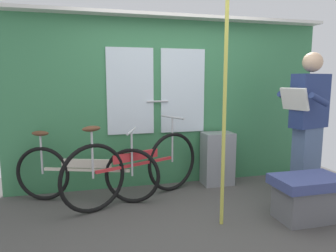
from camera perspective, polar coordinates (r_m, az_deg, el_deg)
name	(u,v)px	position (r m, az deg, el deg)	size (l,w,h in m)	color
ground_plane	(201,221)	(3.32, 6.12, -17.08)	(5.25, 4.01, 0.04)	#474442
train_door_wall	(170,99)	(4.15, 0.46, 5.05)	(4.25, 0.28, 2.23)	#387A4C
bicycle_near_door	(136,168)	(3.65, -5.97, -7.65)	(1.70, 0.82, 0.96)	black
bicycle_leaning_behind	(86,173)	(3.74, -14.90, -8.31)	(1.64, 0.68, 0.86)	black
passenger_reading_newspaper	(308,122)	(4.06, 24.45, 0.72)	(0.62, 0.56, 1.73)	slate
trash_bin_by_wall	(217,158)	(4.27, 9.12, -5.94)	(0.41, 0.28, 0.71)	gray
handrail_pole	(224,114)	(2.95, 10.36, 2.14)	(0.04, 0.04, 2.19)	#C6C14C
bench_seat_corner	(308,197)	(3.51, 24.37, -11.80)	(0.70, 0.44, 0.45)	#3D477F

